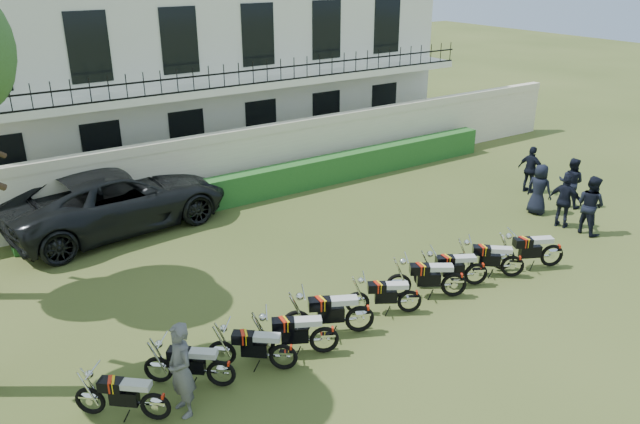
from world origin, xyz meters
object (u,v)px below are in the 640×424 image
object	(u,v)px
motorcycle_8	(513,261)
officer_2	(565,201)
motorcycle_2	(283,351)
motorcycle_0	(155,400)
motorcycle_4	(360,312)
motorcycle_9	(553,250)
suv	(118,199)
motorcycle_5	(410,296)
motorcycle_3	(324,333)
motorcycle_6	(454,279)
inspector	(181,370)
motorcycle_7	(476,269)
officer_1	(590,205)
officer_5	(531,170)
officer_3	(539,189)
motorcycle_1	(221,367)
officer_4	(571,182)

from	to	relation	value
motorcycle_8	officer_2	world-z (taller)	officer_2
motorcycle_2	motorcycle_8	size ratio (longest dim) A/B	0.98
motorcycle_0	motorcycle_8	size ratio (longest dim) A/B	0.94
motorcycle_4	motorcycle_8	xyz separation A→B (m)	(4.84, -0.12, -0.04)
motorcycle_9	suv	size ratio (longest dim) A/B	0.28
motorcycle_5	officer_2	xyz separation A→B (m)	(7.25, 1.24, 0.39)
motorcycle_5	motorcycle_3	bearing A→B (deg)	126.20
motorcycle_6	motorcycle_5	bearing A→B (deg)	120.97
motorcycle_0	motorcycle_3	size ratio (longest dim) A/B	0.80
officer_2	motorcycle_9	bearing A→B (deg)	101.68
suv	officer_2	world-z (taller)	suv
motorcycle_2	inspector	xyz separation A→B (m)	(-2.14, -0.07, 0.46)
motorcycle_7	officer_1	xyz separation A→B (m)	(5.22, 0.46, 0.43)
motorcycle_9	inspector	distance (m)	10.42
motorcycle_4	officer_5	world-z (taller)	officer_5
motorcycle_9	officer_1	world-z (taller)	officer_1
motorcycle_0	motorcycle_5	size ratio (longest dim) A/B	0.90
motorcycle_4	officer_3	size ratio (longest dim) A/B	1.14
motorcycle_9	motorcycle_1	bearing A→B (deg)	114.16
motorcycle_2	motorcycle_3	bearing A→B (deg)	-49.76
motorcycle_3	officer_2	world-z (taller)	officer_2
motorcycle_1	inspector	size ratio (longest dim) A/B	0.79
motorcycle_0	motorcycle_7	xyz separation A→B (m)	(8.47, 0.36, 0.02)
officer_2	officer_4	distance (m)	1.89
motorcycle_0	officer_3	size ratio (longest dim) A/B	0.86
officer_5	motorcycle_7	bearing A→B (deg)	112.14
motorcycle_8	motorcycle_3	bearing A→B (deg)	130.65
motorcycle_1	motorcycle_7	bearing A→B (deg)	-49.52
motorcycle_3	motorcycle_7	size ratio (longest dim) A/B	1.04
officer_3	officer_5	distance (m)	1.99
motorcycle_2	officer_2	size ratio (longest dim) A/B	0.88
suv	officer_4	xyz separation A→B (m)	(12.97, -6.50, -0.08)
motorcycle_8	motorcycle_7	bearing A→B (deg)	118.65
officer_1	officer_4	bearing A→B (deg)	-39.17
motorcycle_3	motorcycle_7	bearing A→B (deg)	-58.96
motorcycle_1	motorcycle_8	distance (m)	8.20
motorcycle_2	suv	size ratio (longest dim) A/B	0.22
motorcycle_9	motorcycle_5	bearing A→B (deg)	111.77
motorcycle_3	motorcycle_8	bearing A→B (deg)	-61.76
motorcycle_7	officer_5	distance (m)	7.60
motorcycle_5	motorcycle_6	bearing A→B (deg)	-60.87
officer_1	motorcycle_8	bearing A→B (deg)	99.99
motorcycle_2	motorcycle_6	size ratio (longest dim) A/B	0.86
motorcycle_3	motorcycle_6	xyz separation A→B (m)	(3.93, 0.21, 0.00)
inspector	officer_4	world-z (taller)	inspector
motorcycle_8	officer_3	world-z (taller)	officer_3
inspector	officer_3	distance (m)	13.47
motorcycle_0	suv	size ratio (longest dim) A/B	0.21
motorcycle_6	officer_1	bearing A→B (deg)	-52.02
motorcycle_2	officer_3	size ratio (longest dim) A/B	0.89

